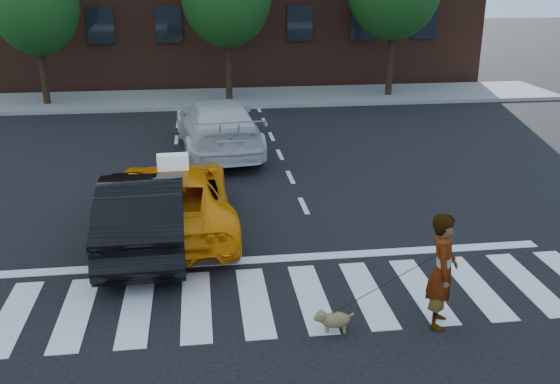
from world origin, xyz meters
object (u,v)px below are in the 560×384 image
at_px(woman, 442,271).
at_px(dog, 333,319).
at_px(black_sedan, 144,210).
at_px(white_suv, 218,126).
at_px(taxi, 175,198).

height_order(woman, dog, woman).
distance_m(black_sedan, woman, 6.14).
bearing_deg(white_suv, black_sedan, 70.26).
bearing_deg(dog, black_sedan, 134.31).
bearing_deg(black_sedan, taxi, -128.63).
xyz_separation_m(taxi, black_sedan, (-0.60, -0.78, 0.06)).
height_order(black_sedan, woman, woman).
distance_m(white_suv, woman, 10.99).
distance_m(white_suv, dog, 10.64).
xyz_separation_m(white_suv, dog, (1.38, -10.53, -0.60)).
distance_m(black_sedan, white_suv, 7.01).
height_order(taxi, white_suv, white_suv).
distance_m(woman, dog, 1.88).
bearing_deg(taxi, white_suv, -103.74).
distance_m(taxi, white_suv, 6.12).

